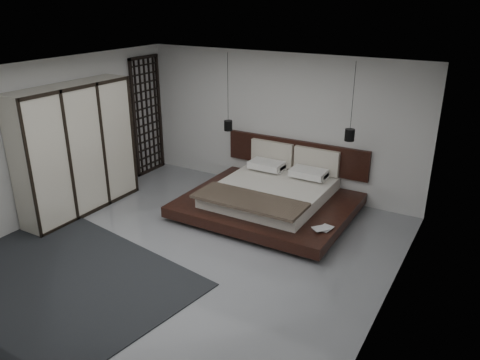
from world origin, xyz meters
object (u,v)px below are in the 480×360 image
Objects in this scene: rug at (57,279)px; pendant_right at (350,135)px; pendant_left at (228,125)px; lattice_screen at (148,116)px; bed at (271,196)px; wardrobe at (76,150)px.

pendant_right is at bearing 55.00° from rug.
rug is (-0.39, -4.10, -1.38)m from pendant_left.
lattice_screen reaches higher than bed.
wardrobe is 2.68m from rug.
pendant_left is 4.34m from rug.
lattice_screen is 4.63m from pendant_right.
pendant_right is 0.36× the size of rug.
wardrobe is at bearing -83.66° from lattice_screen.
wardrobe is (-1.89, -2.21, -0.20)m from pendant_left.
pendant_left is 0.40× the size of rug.
pendant_right reaches higher than rug.
lattice_screen is at bearing 96.34° from wardrobe.
pendant_left is (-1.24, 0.50, 1.09)m from bed.
pendant_left is 1.12× the size of pendant_right.
bed is at bearing 65.63° from rug.
pendant_right is (2.48, 0.00, 0.16)m from pendant_left.
lattice_screen is at bearing 170.75° from bed.
bed is 3.96m from rug.
bed is 3.68m from wardrobe.
pendant_left is (2.14, -0.05, 0.09)m from lattice_screen.
bed is at bearing -9.25° from lattice_screen.
bed is 1.98× the size of pendant_left.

